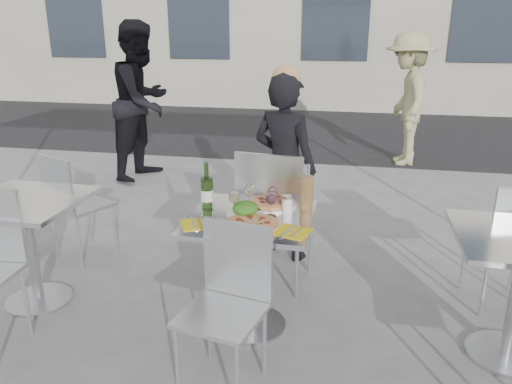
% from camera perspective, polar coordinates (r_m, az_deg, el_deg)
% --- Properties ---
extents(ground, '(80.00, 80.00, 0.00)m').
position_cam_1_polar(ground, '(3.28, -0.54, -15.06)').
color(ground, slate).
extents(street_asphalt, '(24.00, 5.00, 0.00)m').
position_cam_1_polar(street_asphalt, '(9.37, 7.87, 7.18)').
color(street_asphalt, black).
rests_on(street_asphalt, ground).
extents(main_table, '(0.72, 0.72, 0.75)m').
position_cam_1_polar(main_table, '(3.02, -0.57, -6.50)').
color(main_table, '#B7BABF').
rests_on(main_table, ground).
extents(side_table_left, '(0.72, 0.72, 0.75)m').
position_cam_1_polar(side_table_left, '(3.62, -24.56, -3.90)').
color(side_table_left, '#B7BABF').
rests_on(side_table_left, ground).
extents(chair_far, '(0.53, 0.54, 1.02)m').
position_cam_1_polar(chair_far, '(3.46, 2.05, -1.95)').
color(chair_far, silver).
rests_on(chair_far, ground).
extents(chair_near, '(0.47, 0.48, 0.86)m').
position_cam_1_polar(chair_near, '(2.62, -3.10, -11.42)').
color(chair_near, silver).
rests_on(chair_near, ground).
extents(side_chair_lfar, '(0.53, 0.54, 0.88)m').
position_cam_1_polar(side_chair_lfar, '(4.19, -20.43, -0.70)').
color(side_chair_lfar, silver).
rests_on(side_chair_lfar, ground).
extents(woman_diner, '(0.64, 0.54, 1.49)m').
position_cam_1_polar(woman_diner, '(3.95, 3.27, 2.76)').
color(woman_diner, black).
rests_on(woman_diner, ground).
extents(pedestrian_a, '(0.87, 1.03, 1.88)m').
position_cam_1_polar(pedestrian_a, '(6.27, -12.85, 10.06)').
color(pedestrian_a, black).
rests_on(pedestrian_a, ground).
extents(pedestrian_b, '(0.74, 1.18, 1.75)m').
position_cam_1_polar(pedestrian_b, '(7.05, 16.86, 10.09)').
color(pedestrian_b, tan).
rests_on(pedestrian_b, ground).
extents(pizza_near, '(0.31, 0.31, 0.02)m').
position_cam_1_polar(pizza_near, '(2.79, -0.47, -3.69)').
color(pizza_near, '#DC9F56').
rests_on(pizza_near, main_table).
extents(pizza_far, '(0.31, 0.31, 0.03)m').
position_cam_1_polar(pizza_far, '(3.11, 1.88, -1.21)').
color(pizza_far, white).
rests_on(pizza_far, main_table).
extents(salad_plate, '(0.22, 0.22, 0.09)m').
position_cam_1_polar(salad_plate, '(2.93, -1.23, -2.01)').
color(salad_plate, white).
rests_on(salad_plate, main_table).
extents(wine_bottle, '(0.07, 0.07, 0.29)m').
position_cam_1_polar(wine_bottle, '(3.02, -5.62, 0.06)').
color(wine_bottle, '#335A22').
rests_on(wine_bottle, main_table).
extents(carafe, '(0.08, 0.08, 0.29)m').
position_cam_1_polar(carafe, '(2.99, 5.81, -0.07)').
color(carafe, tan).
rests_on(carafe, main_table).
extents(sugar_shaker, '(0.06, 0.06, 0.11)m').
position_cam_1_polar(sugar_shaker, '(2.97, 3.58, -1.41)').
color(sugar_shaker, white).
rests_on(sugar_shaker, main_table).
extents(wineglass_white_a, '(0.07, 0.07, 0.16)m').
position_cam_1_polar(wineglass_white_a, '(2.92, -2.51, -0.62)').
color(wineglass_white_a, white).
rests_on(wineglass_white_a, main_table).
extents(wineglass_white_b, '(0.07, 0.07, 0.16)m').
position_cam_1_polar(wineglass_white_b, '(3.03, -0.72, 0.14)').
color(wineglass_white_b, white).
rests_on(wineglass_white_b, main_table).
extents(wineglass_red_a, '(0.07, 0.07, 0.16)m').
position_cam_1_polar(wineglass_red_a, '(2.90, 1.77, -0.76)').
color(wineglass_red_a, white).
rests_on(wineglass_red_a, main_table).
extents(wineglass_red_b, '(0.07, 0.07, 0.16)m').
position_cam_1_polar(wineglass_red_b, '(2.97, 1.91, -0.24)').
color(wineglass_red_b, white).
rests_on(wineglass_red_b, main_table).
extents(napkin_left, '(0.24, 0.24, 0.01)m').
position_cam_1_polar(napkin_left, '(2.83, -6.74, -3.62)').
color(napkin_left, yellow).
rests_on(napkin_left, main_table).
extents(napkin_right, '(0.23, 0.23, 0.01)m').
position_cam_1_polar(napkin_right, '(2.72, 4.16, -4.52)').
color(napkin_right, yellow).
rests_on(napkin_right, main_table).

